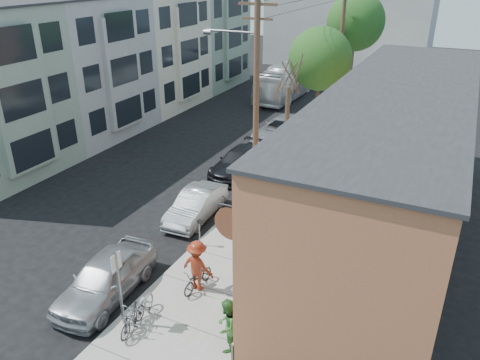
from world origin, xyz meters
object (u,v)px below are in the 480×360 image
at_px(parking_meter_far, 274,159).
at_px(patio_chair_a, 240,318).
at_px(tree_leafy_far, 356,22).
at_px(parked_bike_b, 140,309).
at_px(car_3, 283,131).
at_px(utility_pole_near, 255,94).
at_px(car_1, 196,205).
at_px(tree_bare, 286,131).
at_px(patron_grey, 238,293).
at_px(cyclist, 197,266).
at_px(car_2, 239,162).
at_px(patron_green, 227,325).
at_px(sign_post, 119,281).
at_px(parked_bike_a, 132,319).
at_px(car_0, 106,277).
at_px(parking_meter_near, 199,228).
at_px(patio_chair_b, 244,315).
at_px(tree_leafy_mid, 320,59).
at_px(bus, 289,80).

relative_size(parking_meter_far, patio_chair_a, 1.41).
height_order(tree_leafy_far, parked_bike_b, tree_leafy_far).
xyz_separation_m(tree_leafy_far, car_3, (-2.00, -9.43, -6.05)).
bearing_deg(patio_chair_a, utility_pole_near, 117.67).
height_order(utility_pole_near, car_1, utility_pole_near).
height_order(tree_bare, patron_grey, tree_bare).
distance_m(utility_pole_near, cyclist, 8.92).
bearing_deg(parked_bike_b, cyclist, 62.00).
xyz_separation_m(car_2, car_3, (0.42, 5.86, 0.11)).
height_order(patio_chair_a, patron_green, patron_green).
bearing_deg(tree_leafy_far, sign_post, -90.92).
relative_size(utility_pole_near, car_3, 1.70).
distance_m(sign_post, patio_chair_a, 4.03).
height_order(sign_post, patio_chair_a, sign_post).
height_order(parked_bike_a, car_0, car_0).
bearing_deg(car_3, patron_grey, -69.18).
height_order(parking_meter_near, utility_pole_near, utility_pole_near).
height_order(parked_bike_b, car_0, car_0).
bearing_deg(utility_pole_near, parking_meter_far, 92.59).
distance_m(patio_chair_b, cyclist, 2.63).
distance_m(parking_meter_near, patio_chair_b, 5.18).
bearing_deg(utility_pole_near, parking_meter_near, -91.54).
bearing_deg(car_0, tree_leafy_far, 81.20).
bearing_deg(tree_leafy_mid, tree_bare, -90.00).
bearing_deg(patio_chair_a, patron_grey, 127.30).
xyz_separation_m(sign_post, car_3, (-1.55, 18.73, -1.02)).
bearing_deg(sign_post, parking_meter_near, 91.11).
relative_size(sign_post, tree_leafy_mid, 0.38).
relative_size(tree_bare, car_3, 0.84).
height_order(car_1, bus, bus).
relative_size(patio_chair_a, patio_chair_b, 1.00).
bearing_deg(car_2, patron_green, -63.03).
distance_m(patio_chair_a, car_1, 7.84).
bearing_deg(patron_green, parking_meter_near, -145.21).
height_order(parking_meter_near, patio_chair_b, parking_meter_near).
relative_size(parking_meter_near, patron_grey, 0.69).
bearing_deg(patron_green, patio_chair_a, 177.74).
distance_m(patron_green, car_3, 18.96).
bearing_deg(bus, patron_green, -72.20).
xyz_separation_m(parking_meter_near, tree_leafy_mid, (0.55, 14.13, 4.59)).
bearing_deg(parking_meter_near, sign_post, -88.89).
relative_size(patron_grey, parked_bike_b, 1.00).
height_order(car_0, car_3, car_3).
relative_size(patron_grey, bus, 0.17).
relative_size(patron_grey, car_2, 0.37).
bearing_deg(bus, parked_bike_a, -78.06).
xyz_separation_m(tree_leafy_mid, car_2, (-2.42, -6.41, -4.87)).
distance_m(tree_leafy_mid, patio_chair_a, 18.82).
bearing_deg(parking_meter_far, tree_bare, 26.09).
bearing_deg(cyclist, car_2, -67.63).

